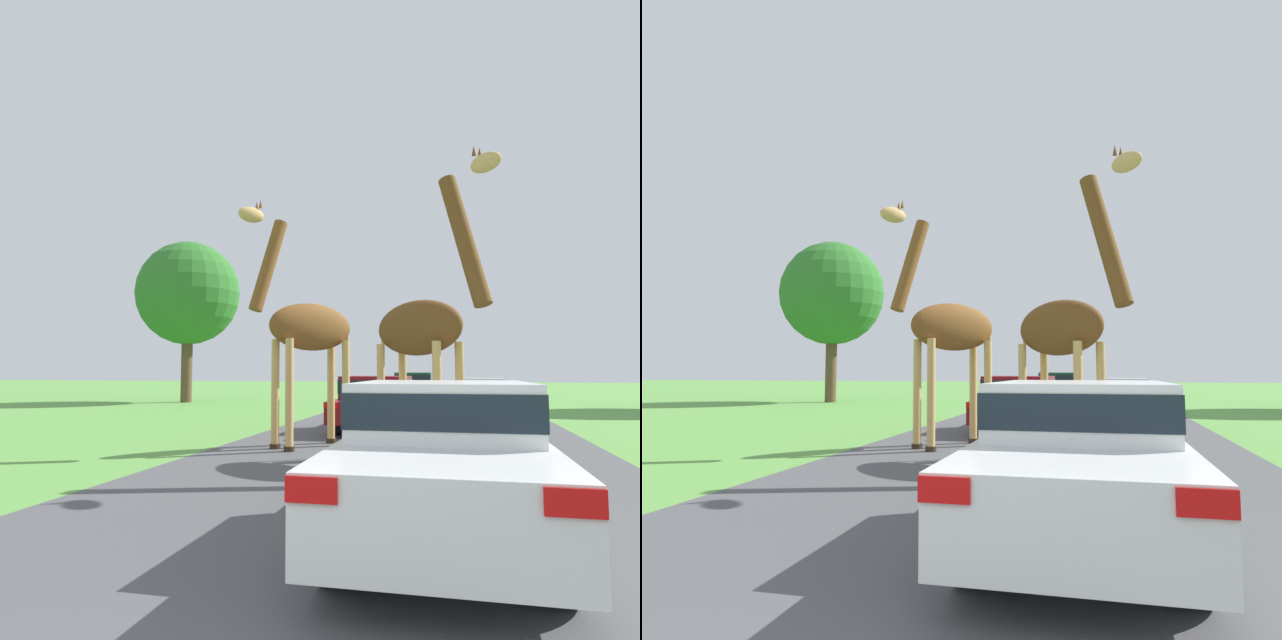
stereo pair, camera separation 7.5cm
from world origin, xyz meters
TOP-DOWN VIEW (x-y plane):
  - road at (0.00, 30.00)m, footprint 7.51×120.00m
  - giraffe_near_road at (-1.98, 10.45)m, footprint 2.05×2.41m
  - giraffe_companion at (0.47, 8.99)m, footprint 2.34×2.22m
  - car_lead_maroon at (0.83, 4.86)m, footprint 1.73×4.68m
  - car_queue_right at (1.84, 20.80)m, footprint 1.78×3.93m
  - car_queue_left at (-1.00, 27.31)m, footprint 1.87×4.07m
  - car_far_ahead at (-1.03, 14.06)m, footprint 1.85×4.28m
  - tree_centre_back at (-11.88, 25.07)m, footprint 5.11×5.11m

SIDE VIEW (x-z plane):
  - road at x=0.00m, z-range 0.00..0.00m
  - car_queue_right at x=1.84m, z-range 0.05..1.32m
  - car_far_ahead at x=-1.03m, z-range 0.06..1.45m
  - car_queue_left at x=-1.00m, z-range 0.04..1.49m
  - car_lead_maroon at x=0.83m, z-range 0.06..1.49m
  - giraffe_companion at x=0.47m, z-range -0.17..4.84m
  - giraffe_near_road at x=-1.98m, z-range -0.06..4.78m
  - tree_centre_back at x=-11.88m, z-range 1.38..9.31m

